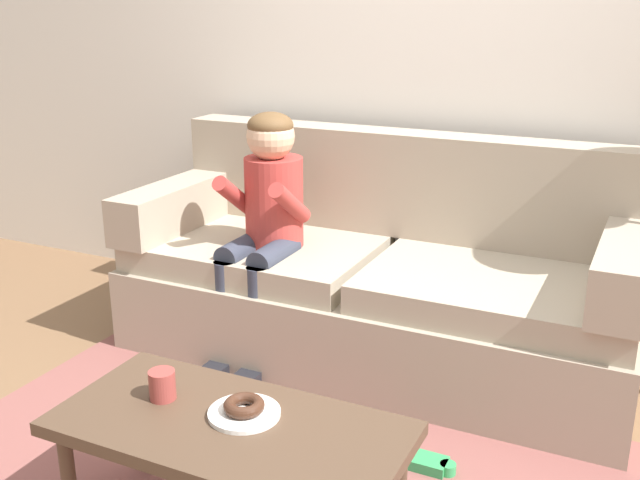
# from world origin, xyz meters

# --- Properties ---
(ground) EXTENTS (10.00, 10.00, 0.00)m
(ground) POSITION_xyz_m (0.00, 0.00, 0.00)
(ground) COLOR brown
(wall_back) EXTENTS (8.00, 0.10, 2.80)m
(wall_back) POSITION_xyz_m (0.00, 1.40, 1.40)
(wall_back) COLOR silver
(wall_back) RESTS_ON ground
(couch) EXTENTS (2.23, 0.90, 0.98)m
(couch) POSITION_xyz_m (-0.12, 0.85, 0.35)
(couch) COLOR tan
(couch) RESTS_ON ground
(coffee_table) EXTENTS (1.02, 0.49, 0.42)m
(coffee_table) POSITION_xyz_m (-0.04, -0.52, 0.37)
(coffee_table) COLOR #4C3828
(coffee_table) RESTS_ON ground
(person_child) EXTENTS (0.34, 0.58, 1.10)m
(person_child) POSITION_xyz_m (-0.58, 0.64, 0.67)
(person_child) COLOR #AD3833
(person_child) RESTS_ON ground
(plate) EXTENTS (0.21, 0.21, 0.01)m
(plate) POSITION_xyz_m (-0.02, -0.47, 0.42)
(plate) COLOR white
(plate) RESTS_ON coffee_table
(donut) EXTENTS (0.17, 0.17, 0.04)m
(donut) POSITION_xyz_m (-0.02, -0.47, 0.45)
(donut) COLOR #422619
(donut) RESTS_ON plate
(mug) EXTENTS (0.08, 0.08, 0.09)m
(mug) POSITION_xyz_m (-0.29, -0.49, 0.46)
(mug) COLOR #993D38
(mug) RESTS_ON coffee_table
(toy_controller) EXTENTS (0.23, 0.09, 0.05)m
(toy_controller) POSITION_xyz_m (0.36, 0.08, 0.03)
(toy_controller) COLOR #339E56
(toy_controller) RESTS_ON ground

